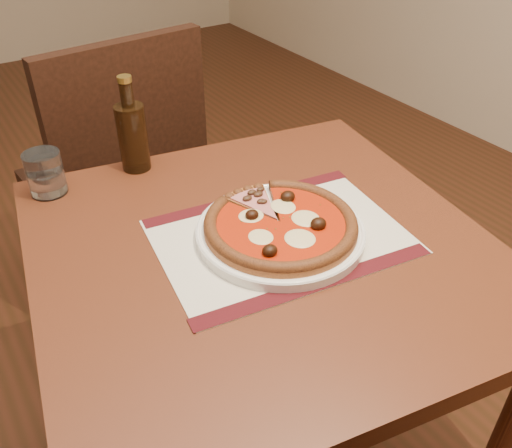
{
  "coord_description": "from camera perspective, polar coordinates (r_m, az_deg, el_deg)",
  "views": [
    {
      "loc": [
        0.0,
        -1.28,
        1.35
      ],
      "look_at": [
        0.43,
        -0.61,
        0.78
      ],
      "focal_mm": 38.0,
      "sensor_mm": 36.0,
      "label": 1
    }
  ],
  "objects": [
    {
      "name": "chair_far",
      "position": [
        1.66,
        -14.07,
        5.52
      ],
      "size": [
        0.49,
        0.49,
        0.95
      ],
      "rotation": [
        0.0,
        0.0,
        3.24
      ],
      "color": "black",
      "rests_on": "ground"
    },
    {
      "name": "bottle",
      "position": [
        1.2,
        -12.88,
        9.21
      ],
      "size": [
        0.06,
        0.06,
        0.21
      ],
      "color": "black",
      "rests_on": "table"
    },
    {
      "name": "pizza",
      "position": [
        0.97,
        2.62,
        0.06
      ],
      "size": [
        0.28,
        0.28,
        0.04
      ],
      "color": "#AD5A2A",
      "rests_on": "plate"
    },
    {
      "name": "water_glass",
      "position": [
        1.17,
        -21.31,
        4.99
      ],
      "size": [
        0.1,
        0.1,
        0.09
      ],
      "primitive_type": "cylinder",
      "rotation": [
        0.0,
        0.0,
        0.37
      ],
      "color": "white",
      "rests_on": "table"
    },
    {
      "name": "placemat",
      "position": [
        0.99,
        2.57,
        -1.33
      ],
      "size": [
        0.48,
        0.37,
        0.0
      ],
      "primitive_type": "cube",
      "rotation": [
        0.0,
        0.0,
        -0.14
      ],
      "color": "beige",
      "rests_on": "table"
    },
    {
      "name": "ham_slice",
      "position": [
        1.03,
        0.28,
        2.05
      ],
      "size": [
        0.09,
        0.13,
        0.02
      ],
      "rotation": [
        0.0,
        0.0,
        1.55
      ],
      "color": "#AD5A2A",
      "rests_on": "plate"
    },
    {
      "name": "plate",
      "position": [
        0.99,
        2.59,
        -0.87
      ],
      "size": [
        0.31,
        0.31,
        0.02
      ],
      "primitive_type": "cylinder",
      "color": "white",
      "rests_on": "placemat"
    },
    {
      "name": "table",
      "position": [
        1.04,
        0.6,
        -6.42
      ],
      "size": [
        0.92,
        0.92,
        0.75
      ],
      "rotation": [
        0.0,
        0.0,
        -0.17
      ],
      "color": "#5C2815",
      "rests_on": "ground"
    }
  ]
}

